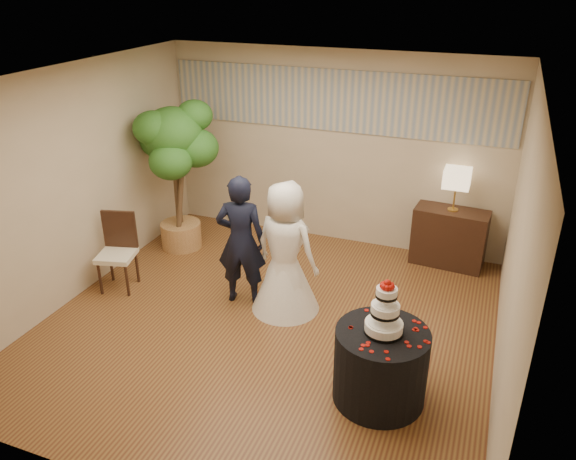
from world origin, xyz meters
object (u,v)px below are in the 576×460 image
at_px(bride, 285,248).
at_px(table_lamp, 455,190).
at_px(wedding_cake, 385,307).
at_px(groom, 241,241).
at_px(cake_table, 380,365).
at_px(side_chair, 116,253).
at_px(ficus_tree, 176,176).
at_px(console, 449,237).

bearing_deg(bride, table_lamp, -120.75).
distance_m(wedding_cake, table_lamp, 3.03).
relative_size(groom, table_lamp, 2.82).
bearing_deg(cake_table, groom, 150.01).
xyz_separation_m(table_lamp, side_chair, (-3.86, -2.19, -0.60)).
bearing_deg(bride, ficus_tree, -14.70).
bearing_deg(wedding_cake, ficus_tree, 147.98).
distance_m(bride, table_lamp, 2.53).
xyz_separation_m(bride, console, (1.69, 1.86, -0.41)).
bearing_deg(table_lamp, cake_table, -95.48).
xyz_separation_m(cake_table, table_lamp, (0.29, 3.01, 0.72)).
bearing_deg(cake_table, ficus_tree, 147.98).
xyz_separation_m(groom, bride, (0.56, 0.02, -0.01)).
bearing_deg(wedding_cake, console, 84.52).
relative_size(bride, table_lamp, 2.80).
height_order(cake_table, table_lamp, table_lamp).
distance_m(cake_table, side_chair, 3.67).
relative_size(groom, wedding_cake, 2.97).
bearing_deg(side_chair, cake_table, -27.38).
distance_m(groom, ficus_tree, 1.82).
distance_m(wedding_cake, side_chair, 3.70).
bearing_deg(table_lamp, bride, -132.29).
distance_m(bride, ficus_tree, 2.30).
distance_m(bride, wedding_cake, 1.83).
xyz_separation_m(cake_table, console, (0.29, 3.01, 0.03)).
xyz_separation_m(groom, table_lamp, (2.25, 1.88, 0.28)).
height_order(bride, ficus_tree, ficus_tree).
xyz_separation_m(console, side_chair, (-3.86, -2.19, 0.09)).
bearing_deg(ficus_tree, console, 12.88).
xyz_separation_m(console, table_lamp, (0.00, 0.00, 0.70)).
height_order(groom, console, groom).
relative_size(cake_table, ficus_tree, 0.40).
xyz_separation_m(cake_table, side_chair, (-3.57, 0.82, 0.12)).
bearing_deg(ficus_tree, cake_table, -32.02).
bearing_deg(side_chair, groom, -3.45).
distance_m(cake_table, wedding_cake, 0.65).
height_order(ficus_tree, side_chair, ficus_tree).
xyz_separation_m(bride, table_lamp, (1.69, 1.86, 0.29)).
distance_m(wedding_cake, console, 3.09).
bearing_deg(groom, side_chair, -1.67).
bearing_deg(side_chair, table_lamp, 15.14).
distance_m(bride, side_chair, 2.21).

